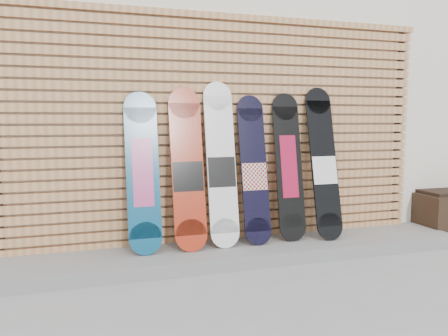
{
  "coord_description": "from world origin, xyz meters",
  "views": [
    {
      "loc": [
        -1.41,
        -3.09,
        1.3
      ],
      "look_at": [
        -0.22,
        0.75,
        0.85
      ],
      "focal_mm": 35.0,
      "sensor_mm": 36.0,
      "label": 1
    }
  ],
  "objects_px": {
    "snowboard_1": "(188,170)",
    "snowboard_3": "(254,170)",
    "snowboard_2": "(221,165)",
    "snowboard_0": "(143,172)",
    "snowboard_5": "(324,164)",
    "snowboard_4": "(289,166)"
  },
  "relations": [
    {
      "from": "snowboard_1",
      "to": "snowboard_2",
      "type": "bearing_deg",
      "value": 1.89
    },
    {
      "from": "snowboard_1",
      "to": "snowboard_5",
      "type": "relative_size",
      "value": 0.98
    },
    {
      "from": "snowboard_3",
      "to": "snowboard_5",
      "type": "distance_m",
      "value": 0.74
    },
    {
      "from": "snowboard_1",
      "to": "snowboard_2",
      "type": "relative_size",
      "value": 0.96
    },
    {
      "from": "snowboard_1",
      "to": "snowboard_3",
      "type": "distance_m",
      "value": 0.65
    },
    {
      "from": "snowboard_2",
      "to": "snowboard_3",
      "type": "xyz_separation_m",
      "value": [
        0.33,
        -0.0,
        -0.06
      ]
    },
    {
      "from": "snowboard_1",
      "to": "snowboard_4",
      "type": "height_order",
      "value": "snowboard_1"
    },
    {
      "from": "snowboard_2",
      "to": "snowboard_3",
      "type": "distance_m",
      "value": 0.33
    },
    {
      "from": "snowboard_0",
      "to": "snowboard_2",
      "type": "distance_m",
      "value": 0.73
    },
    {
      "from": "snowboard_0",
      "to": "snowboard_5",
      "type": "xyz_separation_m",
      "value": [
        1.79,
        -0.03,
        0.03
      ]
    },
    {
      "from": "snowboard_1",
      "to": "snowboard_0",
      "type": "bearing_deg",
      "value": 178.22
    },
    {
      "from": "snowboard_0",
      "to": "snowboard_3",
      "type": "distance_m",
      "value": 1.05
    },
    {
      "from": "snowboard_1",
      "to": "snowboard_3",
      "type": "bearing_deg",
      "value": 0.64
    },
    {
      "from": "snowboard_3",
      "to": "snowboard_0",
      "type": "bearing_deg",
      "value": 179.72
    },
    {
      "from": "snowboard_0",
      "to": "snowboard_5",
      "type": "distance_m",
      "value": 1.79
    },
    {
      "from": "snowboard_3",
      "to": "snowboard_5",
      "type": "xyz_separation_m",
      "value": [
        0.73,
        -0.03,
        0.04
      ]
    },
    {
      "from": "snowboard_4",
      "to": "snowboard_0",
      "type": "bearing_deg",
      "value": -179.56
    },
    {
      "from": "snowboard_0",
      "to": "snowboard_1",
      "type": "distance_m",
      "value": 0.4
    },
    {
      "from": "snowboard_1",
      "to": "snowboard_3",
      "type": "relative_size",
      "value": 1.04
    },
    {
      "from": "snowboard_3",
      "to": "snowboard_1",
      "type": "bearing_deg",
      "value": -179.36
    },
    {
      "from": "snowboard_1",
      "to": "snowboard_2",
      "type": "height_order",
      "value": "snowboard_2"
    },
    {
      "from": "snowboard_2",
      "to": "snowboard_4",
      "type": "distance_m",
      "value": 0.7
    }
  ]
}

